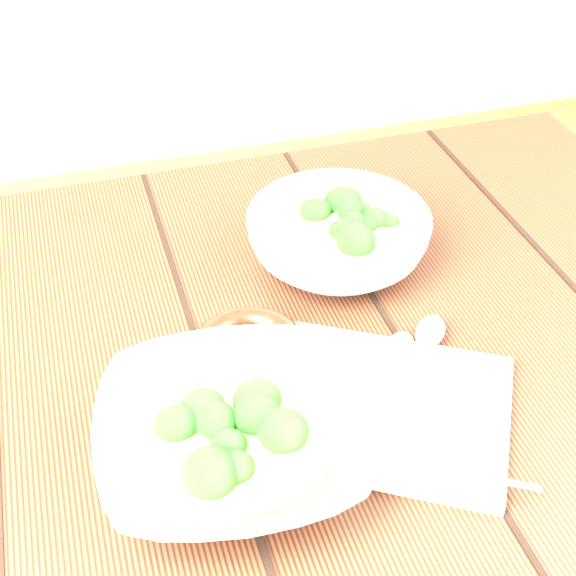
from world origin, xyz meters
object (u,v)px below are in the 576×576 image
Objects in this scene: trivet at (249,349)px; napkin at (387,408)px; table at (233,451)px; soup_bowl_back at (338,237)px; soup_bowl_front at (232,436)px.

trivet is 0.52× the size of napkin.
trivet is (0.03, 0.01, 0.13)m from table.
napkin is at bearing -45.48° from trivet.
napkin is (-0.03, -0.23, -0.03)m from soup_bowl_back.
table is 0.14m from trivet.
soup_bowl_back is 1.93× the size of trivet.
trivet reaches higher than table.
table is 5.39× the size of soup_bowl_back.
table is 0.26m from soup_bowl_back.
napkin is (0.15, 0.01, -0.03)m from soup_bowl_front.
soup_bowl_back is (0.16, 0.14, 0.16)m from table.
soup_bowl_back is 0.19m from trivet.
soup_bowl_back reaches higher than napkin.
trivet reaches higher than napkin.
soup_bowl_front is 2.24× the size of trivet.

